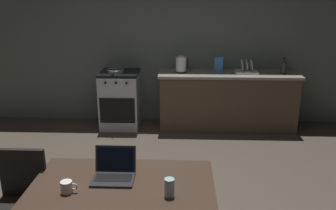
{
  "coord_description": "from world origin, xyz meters",
  "views": [
    {
      "loc": [
        0.42,
        -3.08,
        2.1
      ],
      "look_at": [
        0.27,
        0.82,
        0.85
      ],
      "focal_mm": 38.03,
      "sensor_mm": 36.0,
      "label": 1
    }
  ],
  "objects": [
    {
      "name": "dish_rack",
      "position": [
        1.42,
        2.35,
        0.95
      ],
      "size": [
        0.34,
        0.26,
        0.21
      ],
      "color": "silver",
      "rests_on": "kitchen_counter"
    },
    {
      "name": "electric_kettle",
      "position": [
        0.42,
        2.35,
        1.02
      ],
      "size": [
        0.19,
        0.17,
        0.26
      ],
      "color": "black",
      "rests_on": "kitchen_counter"
    },
    {
      "name": "frying_pan",
      "position": [
        -0.61,
        2.32,
        0.92
      ],
      "size": [
        0.27,
        0.44,
        0.05
      ],
      "color": "gray",
      "rests_on": "stove_oven"
    },
    {
      "name": "stove_oven",
      "position": [
        -0.55,
        2.34,
        0.45
      ],
      "size": [
        0.6,
        0.62,
        0.9
      ],
      "color": "#B7BABF",
      "rests_on": "ground_plane"
    },
    {
      "name": "dining_table",
      "position": [
        -0.01,
        -0.74,
        0.66
      ],
      "size": [
        1.38,
        0.84,
        0.72
      ],
      "color": "#332319",
      "rests_on": "ground_plane"
    },
    {
      "name": "chair",
      "position": [
        -0.86,
        -0.64,
        0.52
      ],
      "size": [
        0.4,
        0.4,
        0.9
      ],
      "rotation": [
        0.0,
        0.0,
        -0.13
      ],
      "color": "black",
      "rests_on": "ground_plane"
    },
    {
      "name": "back_wall",
      "position": [
        0.3,
        2.7,
        1.34
      ],
      "size": [
        6.4,
        0.1,
        2.68
      ],
      "primitive_type": "cube",
      "color": "#5C655E",
      "rests_on": "ground_plane"
    },
    {
      "name": "drinking_glass",
      "position": [
        0.35,
        -0.89,
        0.79
      ],
      "size": [
        0.07,
        0.07,
        0.14
      ],
      "color": "#99B7C6",
      "rests_on": "dining_table"
    },
    {
      "name": "coffee_mug",
      "position": [
        -0.39,
        -0.87,
        0.77
      ],
      "size": [
        0.12,
        0.08,
        0.09
      ],
      "color": "silver",
      "rests_on": "dining_table"
    },
    {
      "name": "ground_plane",
      "position": [
        0.0,
        0.0,
        0.0
      ],
      "size": [
        12.0,
        12.0,
        0.0
      ],
      "primitive_type": "plane",
      "color": "#473D33"
    },
    {
      "name": "bottle",
      "position": [
        1.97,
        2.3,
        1.02
      ],
      "size": [
        0.08,
        0.08,
        0.25
      ],
      "color": "#2D2D33",
      "rests_on": "kitchen_counter"
    },
    {
      "name": "cereal_box",
      "position": [
        0.99,
        2.37,
        1.02
      ],
      "size": [
        0.13,
        0.05,
        0.24
      ],
      "color": "#3372B2",
      "rests_on": "kitchen_counter"
    },
    {
      "name": "kitchen_counter",
      "position": [
        1.15,
        2.35,
        0.45
      ],
      "size": [
        2.16,
        0.64,
        0.9
      ],
      "color": "#4C3D2D",
      "rests_on": "ground_plane"
    },
    {
      "name": "laptop",
      "position": [
        -0.09,
        -0.65,
        0.77
      ],
      "size": [
        0.32,
        0.28,
        0.22
      ],
      "rotation": [
        0.0,
        0.0,
        -0.16
      ],
      "color": "#232326",
      "rests_on": "dining_table"
    }
  ]
}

